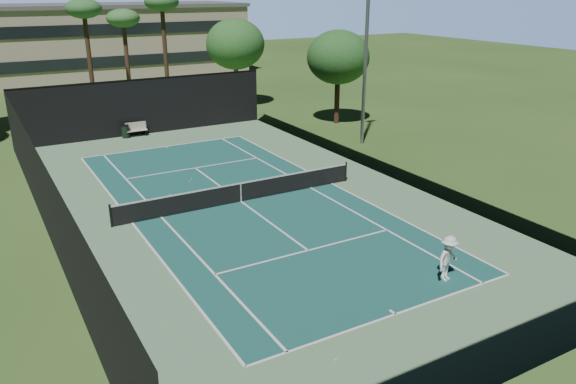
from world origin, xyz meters
The scene contains 20 objects.
ground centered at (0.00, 0.00, 0.00)m, with size 160.00×160.00×0.00m, color #335620.
apron_slab centered at (0.00, 0.00, 0.01)m, with size 18.00×32.00×0.01m, color #608A61.
court_surface centered at (0.00, 0.00, 0.01)m, with size 10.97×23.77×0.01m, color #1A554E.
court_lines centered at (0.00, 0.00, 0.02)m, with size 11.07×23.87×0.01m.
tennis_net centered at (0.00, 0.00, 0.56)m, with size 12.90×0.10×1.10m.
fence centered at (0.00, 0.06, 2.01)m, with size 18.04×32.05×4.03m.
player centered at (3.16, -10.97, 0.87)m, with size 1.13×0.65×1.75m, color white.
tennis_ball_a centered at (-3.08, -12.92, 0.04)m, with size 0.07×0.07×0.07m, color #D7F537.
tennis_ball_b centered at (-0.98, 4.46, 0.03)m, with size 0.06×0.06×0.06m, color #D3E834.
tennis_ball_c centered at (-1.17, 4.19, 0.03)m, with size 0.06×0.06×0.06m, color #CAE634.
tennis_ball_d centered at (-2.82, 2.66, 0.03)m, with size 0.07×0.07×0.07m, color #D9E734.
park_bench centered at (-0.91, 15.64, 0.55)m, with size 1.50×0.45×1.02m.
trash_bin centered at (-1.71, 15.58, 0.48)m, with size 0.56×0.56×0.95m.
palm_a centered at (-2.00, 24.00, 8.19)m, with size 2.80×2.80×9.32m.
palm_b centered at (1.50, 26.00, 7.36)m, with size 2.80×2.80×8.42m.
palm_c centered at (4.00, 23.00, 8.60)m, with size 2.80×2.80×9.77m.
decid_tree_a centered at (10.00, 22.00, 5.42)m, with size 5.12×5.12×7.62m.
decid_tree_b centered at (14.00, 12.00, 5.08)m, with size 4.80×4.80×7.14m.
campus_building centered at (0.00, 45.98, 4.21)m, with size 40.50×12.50×8.30m.
light_pole centered at (12.00, 6.00, 6.46)m, with size 0.90×0.25×12.22m.
Camera 1 is at (-11.00, -23.97, 10.18)m, focal length 35.00 mm.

